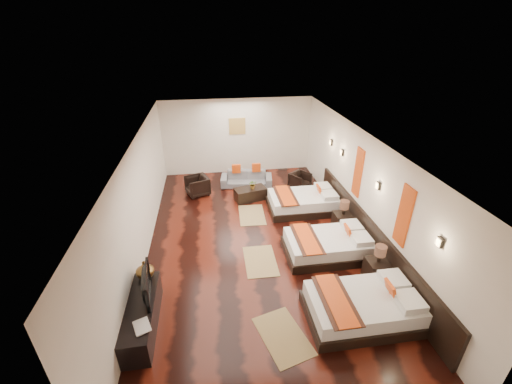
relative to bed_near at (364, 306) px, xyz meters
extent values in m
cube|color=black|center=(-1.70, 2.78, -0.28)|extent=(5.50, 9.50, 0.01)
cube|color=white|center=(-1.70, 2.78, 2.52)|extent=(5.50, 9.50, 0.01)
cube|color=silver|center=(-1.70, 7.53, 1.12)|extent=(5.50, 0.01, 2.80)
cube|color=silver|center=(-4.45, 2.78, 1.12)|extent=(0.01, 9.50, 2.80)
cube|color=silver|center=(1.05, 2.78, 1.12)|extent=(0.01, 9.50, 2.80)
cube|color=black|center=(1.01, 1.98, 0.17)|extent=(0.08, 6.60, 0.90)
cube|color=black|center=(-0.03, 0.00, -0.17)|extent=(2.14, 1.32, 0.22)
cube|color=white|center=(-0.03, 0.00, 0.10)|extent=(2.04, 1.22, 0.31)
cube|color=#D2440E|center=(0.48, 0.00, 0.37)|extent=(0.16, 0.33, 0.33)
cube|color=#38190F|center=(-0.59, 0.00, 0.26)|extent=(0.56, 1.34, 0.02)
cube|color=#D2440E|center=(-0.59, 0.00, 0.28)|extent=(0.39, 1.34, 0.02)
cube|color=black|center=(-0.03, 2.01, -0.17)|extent=(2.07, 1.28, 0.22)
cube|color=white|center=(-0.03, 2.01, 0.09)|extent=(1.97, 1.18, 0.30)
cube|color=#D2440E|center=(0.47, 2.01, 0.35)|extent=(0.15, 0.32, 0.32)
cube|color=#38190F|center=(-0.57, 2.01, 0.24)|extent=(0.54, 1.30, 0.02)
cube|color=#D2440E|center=(-0.57, 2.01, 0.26)|extent=(0.37, 1.30, 0.02)
cube|color=black|center=(-0.03, 4.25, -0.17)|extent=(2.08, 1.29, 0.22)
cube|color=white|center=(-0.03, 4.25, 0.09)|extent=(1.98, 1.19, 0.30)
cube|color=#D2440E|center=(0.47, 4.25, 0.36)|extent=(0.15, 0.32, 0.32)
cube|color=#38190F|center=(-0.57, 4.25, 0.25)|extent=(0.55, 1.31, 0.02)
cube|color=#D2440E|center=(-0.57, 4.25, 0.26)|extent=(0.38, 1.31, 0.02)
cube|color=black|center=(0.75, 0.97, -0.02)|extent=(0.46, 0.46, 0.51)
cylinder|color=black|center=(0.75, 0.97, 0.34)|extent=(0.08, 0.08, 0.21)
cylinder|color=#3F2619|center=(0.75, 0.97, 0.52)|extent=(0.25, 0.25, 0.23)
cube|color=black|center=(0.75, 3.00, -0.02)|extent=(0.46, 0.46, 0.52)
cylinder|color=black|center=(0.75, 3.00, 0.34)|extent=(0.08, 0.08, 0.21)
cylinder|color=#3F2619|center=(0.75, 3.00, 0.53)|extent=(0.25, 0.25, 0.23)
cube|color=#9A7F4E|center=(-1.63, -0.22, -0.27)|extent=(1.05, 1.36, 0.01)
cube|color=#9A7F4E|center=(-1.71, 1.97, -0.27)|extent=(0.76, 1.21, 0.01)
cube|color=#9A7F4E|center=(-1.62, 4.15, -0.27)|extent=(0.80, 1.23, 0.01)
cube|color=black|center=(-4.20, 0.39, 0.00)|extent=(0.50, 1.80, 0.55)
imported|color=black|center=(-4.15, 0.63, 0.54)|extent=(0.23, 0.94, 0.54)
imported|color=black|center=(-4.20, -0.17, 0.29)|extent=(0.36, 0.41, 0.03)
imported|color=brown|center=(-4.20, 1.15, 0.46)|extent=(0.39, 0.39, 0.38)
imported|color=slate|center=(-1.53, 6.20, -0.02)|extent=(1.86, 0.94, 0.52)
imported|color=black|center=(-3.24, 5.75, 0.05)|extent=(0.91, 0.89, 0.65)
imported|color=black|center=(0.29, 5.75, 0.00)|extent=(0.85, 0.85, 0.56)
cube|color=black|center=(-1.53, 5.15, -0.08)|extent=(1.09, 0.72, 0.40)
imported|color=#2D581D|center=(-1.46, 5.13, 0.27)|extent=(0.28, 0.24, 0.29)
cube|color=#D86014|center=(1.03, 0.88, 1.42)|extent=(0.04, 0.40, 1.30)
cube|color=#D86014|center=(1.03, 3.08, 1.42)|extent=(0.04, 0.40, 1.30)
cube|color=black|center=(1.01, -0.22, 1.57)|extent=(0.06, 0.12, 0.18)
cube|color=#FFD18C|center=(0.98, -0.22, 1.57)|extent=(0.02, 0.10, 0.14)
cube|color=black|center=(1.01, 1.98, 1.57)|extent=(0.06, 0.12, 0.18)
cube|color=#FFD18C|center=(0.98, 1.98, 1.57)|extent=(0.02, 0.10, 0.14)
cube|color=black|center=(1.01, 4.18, 1.57)|extent=(0.06, 0.12, 0.18)
cube|color=#FFD18C|center=(0.98, 4.18, 1.57)|extent=(0.02, 0.10, 0.14)
cube|color=black|center=(1.01, 5.08, 1.57)|extent=(0.06, 0.12, 0.18)
cube|color=#FFD18C|center=(0.98, 5.08, 1.57)|extent=(0.02, 0.10, 0.14)
cube|color=#AD873F|center=(-1.70, 7.51, 1.52)|extent=(0.60, 0.04, 0.60)
camera|label=1|loc=(-2.73, -4.27, 4.86)|focal=23.01mm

